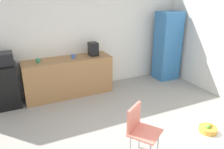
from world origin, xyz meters
name	(u,v)px	position (x,y,z in m)	size (l,w,h in m)	color
wall_back	(72,38)	(0.00, 3.00, 1.30)	(6.00, 0.10, 2.60)	white
counter_block	(68,77)	(-0.24, 2.65, 0.45)	(2.04, 0.60, 0.90)	#9E7042
mini_fridge	(5,86)	(-1.61, 2.65, 0.47)	(0.54, 0.54, 0.93)	black
microwave	(1,59)	(-1.61, 2.65, 1.06)	(0.48, 0.38, 0.26)	black
locker_cabinet	(167,46)	(2.55, 2.55, 0.93)	(0.60, 0.50, 1.85)	#3372B2
round_table	(207,143)	(0.66, -0.71, 0.59)	(1.05, 1.05, 0.73)	silver
chair_coral	(139,126)	(0.14, 0.08, 0.52)	(0.58, 0.58, 0.83)	silver
fruit_bowl	(208,129)	(0.69, -0.67, 0.77)	(0.23, 0.23, 0.11)	gold
mug_white	(73,56)	(-0.10, 2.62, 0.95)	(0.13, 0.08, 0.09)	#3F66BF
mug_green	(38,61)	(-0.88, 2.63, 0.95)	(0.13, 0.08, 0.09)	#338C59
mug_red	(96,53)	(0.49, 2.65, 0.95)	(0.13, 0.08, 0.09)	#338C59
coffee_maker	(93,49)	(0.41, 2.65, 1.06)	(0.20, 0.24, 0.32)	black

